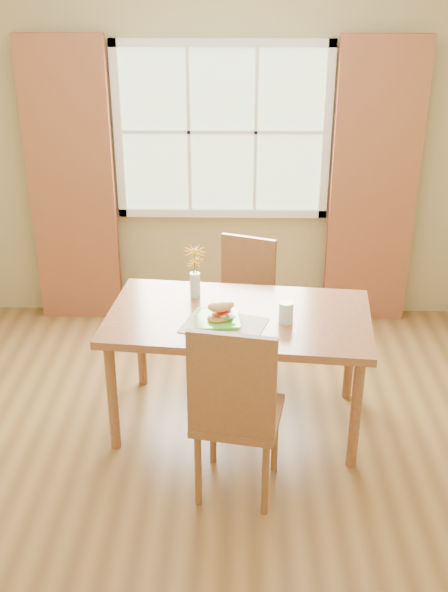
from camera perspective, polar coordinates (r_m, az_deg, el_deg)
room at (r=3.56m, az=-0.81°, el=4.74°), size 4.24×3.84×2.74m
window at (r=5.32m, az=-0.14°, el=13.38°), size 1.62×0.06×1.32m
curtain_left at (r=5.47m, az=-12.43°, el=8.83°), size 0.65×0.08×2.20m
curtain_right at (r=5.42m, az=12.23°, el=8.69°), size 0.65×0.08×2.20m
dining_table at (r=4.12m, az=1.21°, el=-2.49°), size 1.63×1.02×0.75m
chair_near at (r=3.57m, az=0.91°, el=-9.21°), size 0.51×0.51×1.06m
chair_far at (r=4.82m, az=1.54°, el=-0.29°), size 0.50×0.50×0.95m
placemat at (r=3.96m, az=0.01°, el=-2.43°), size 0.53×0.45×0.01m
plate at (r=3.99m, az=-0.53°, el=-2.01°), size 0.27×0.27×0.01m
croissant_sandwich at (r=3.95m, az=-0.26°, el=-1.28°), size 0.20×0.17×0.12m
water_glass at (r=3.99m, az=5.13°, el=-1.39°), size 0.08×0.08×0.13m
flower_vase at (r=4.23m, az=-2.42°, el=2.36°), size 0.13×0.13×0.33m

